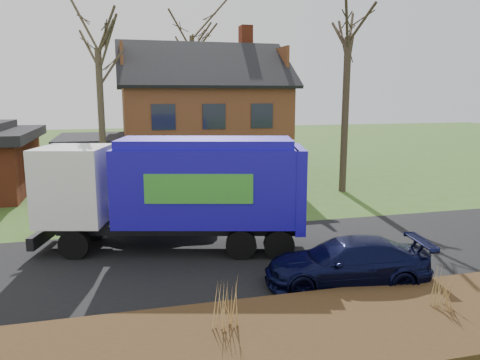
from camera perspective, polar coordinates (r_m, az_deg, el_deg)
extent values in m
plane|color=#38531B|center=(14.93, -2.69, -9.71)|extent=(120.00, 120.00, 0.00)
cube|color=black|center=(14.93, -2.69, -9.67)|extent=(80.00, 7.00, 0.02)
cube|color=#322010|center=(10.20, 3.87, -18.87)|extent=(80.00, 3.50, 0.30)
cube|color=beige|center=(28.40, -4.65, 2.73)|extent=(9.00, 7.50, 2.70)
cube|color=brown|center=(28.17, -4.74, 8.28)|extent=(9.00, 7.50, 2.80)
cube|color=brown|center=(29.97, 0.69, 16.79)|extent=(0.70, 0.90, 1.60)
cube|color=beige|center=(27.52, -17.29, 1.94)|extent=(3.50, 5.50, 2.60)
cube|color=black|center=(27.36, -17.45, 4.88)|extent=(3.90, 5.90, 0.24)
cylinder|color=black|center=(15.75, -19.53, -7.40)|extent=(1.01, 0.56, 0.96)
cylinder|color=black|center=(17.50, -17.41, -5.50)|extent=(1.01, 0.56, 0.96)
cylinder|color=black|center=(14.84, 0.13, -7.86)|extent=(1.01, 0.56, 0.96)
cylinder|color=black|center=(16.69, 0.14, -5.78)|extent=(1.01, 0.56, 0.96)
cylinder|color=black|center=(14.89, 4.79, -7.84)|extent=(1.01, 0.56, 0.96)
cylinder|color=black|center=(16.73, 4.26, -5.77)|extent=(1.01, 0.56, 0.96)
cube|color=black|center=(15.81, -7.27, -5.65)|extent=(7.94, 3.10, 0.32)
cube|color=white|center=(16.30, -19.53, -0.52)|extent=(2.64, 2.77, 2.49)
cube|color=black|center=(16.64, -22.84, -0.04)|extent=(0.59, 1.98, 0.83)
cube|color=black|center=(17.08, -22.69, -6.13)|extent=(0.81, 2.29, 0.41)
cube|color=#190EA8|center=(15.38, -4.16, -0.56)|extent=(6.20, 3.72, 2.49)
cube|color=#190EA8|center=(15.18, -4.23, 4.56)|extent=(5.86, 3.38, 0.28)
cube|color=#190EA8|center=(15.47, 6.98, -0.90)|extent=(0.91, 2.35, 2.67)
cube|color=green|center=(14.23, -5.07, -1.10)|extent=(3.22, 0.89, 0.92)
cube|color=green|center=(16.53, -4.34, 0.52)|extent=(3.22, 0.89, 0.92)
imported|color=#A1A4A9|center=(18.00, -9.44, -4.05)|extent=(4.37, 2.45, 1.37)
imported|color=black|center=(13.18, 12.87, -9.78)|extent=(4.67, 2.49, 1.29)
cylinder|color=#443A29|center=(22.62, -16.47, 6.08)|extent=(0.30, 0.30, 7.18)
cylinder|color=#3B2F23|center=(25.26, 12.69, 7.59)|extent=(0.37, 0.37, 8.00)
cylinder|color=#423427|center=(36.45, -5.76, 9.72)|extent=(0.36, 0.36, 9.44)
cone|color=tan|center=(10.09, -1.63, -14.89)|extent=(0.04, 0.04, 1.04)
cone|color=tan|center=(10.06, -2.57, -14.98)|extent=(0.04, 0.04, 1.04)
cone|color=tan|center=(10.13, -0.69, -14.79)|extent=(0.04, 0.04, 1.04)
cone|color=tan|center=(10.21, -1.80, -14.58)|extent=(0.04, 0.04, 1.04)
cone|color=tan|center=(9.98, -1.45, -15.20)|extent=(0.04, 0.04, 1.04)
cone|color=#A17E47|center=(11.92, 23.78, -12.00)|extent=(0.04, 0.04, 0.94)
cone|color=#A17E47|center=(11.83, 23.14, -12.13)|extent=(0.04, 0.04, 0.94)
cone|color=#A17E47|center=(12.02, 24.41, -11.86)|extent=(0.04, 0.04, 0.94)
cone|color=#A17E47|center=(12.02, 23.39, -11.79)|extent=(0.04, 0.04, 0.94)
cone|color=#A17E47|center=(11.83, 24.19, -12.21)|extent=(0.04, 0.04, 0.94)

